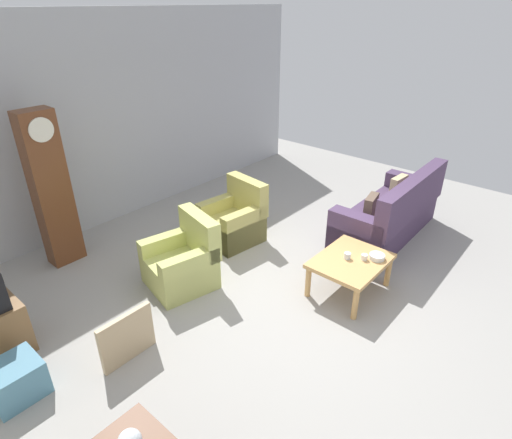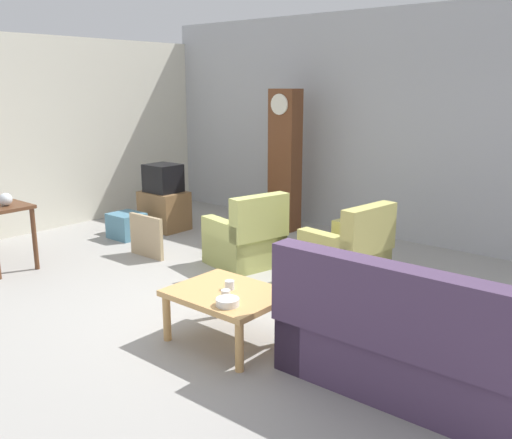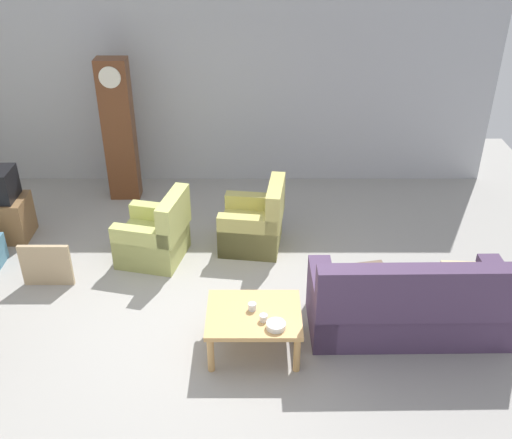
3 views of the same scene
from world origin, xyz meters
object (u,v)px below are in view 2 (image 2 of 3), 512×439
object	(u,v)px
glass_dome_cloche	(6,199)
framed_picture_leaning	(146,236)
couch_floral	(422,351)
coffee_table_wood	(228,299)
tv_crt	(163,178)
bowl_white_stacked	(228,302)
armchair_olive_far	(348,256)
storage_box_blue	(127,226)
cup_blue_rimmed	(230,285)
armchair_olive_near	(246,241)
cup_white_porcelain	(226,294)
tv_stand_cabinet	(164,210)
grandfather_clock	(285,160)

from	to	relation	value
glass_dome_cloche	framed_picture_leaning	bearing A→B (deg)	59.56
couch_floral	coffee_table_wood	size ratio (longest dim) A/B	2.20
tv_crt	bowl_white_stacked	distance (m)	4.34
armchair_olive_far	tv_crt	world-z (taller)	tv_crt
coffee_table_wood	storage_box_blue	size ratio (longest dim) A/B	2.09
cup_blue_rimmed	armchair_olive_far	bearing A→B (deg)	89.42
armchair_olive_near	cup_white_porcelain	bearing A→B (deg)	-53.26
tv_stand_cabinet	cup_white_porcelain	size ratio (longest dim) A/B	8.57
storage_box_blue	tv_crt	bearing A→B (deg)	87.01
cup_white_porcelain	bowl_white_stacked	world-z (taller)	cup_white_porcelain
framed_picture_leaning	glass_dome_cloche	size ratio (longest dim) A/B	3.92
armchair_olive_near	grandfather_clock	world-z (taller)	grandfather_clock
armchair_olive_near	glass_dome_cloche	size ratio (longest dim) A/B	6.15
glass_dome_cloche	cup_white_porcelain	bearing A→B (deg)	2.60
glass_dome_cloche	tv_crt	bearing A→B (deg)	92.05
armchair_olive_far	glass_dome_cloche	size ratio (longest dim) A/B	6.02
bowl_white_stacked	couch_floral	bearing A→B (deg)	18.56
cup_white_porcelain	cup_blue_rimmed	size ratio (longest dim) A/B	0.97
cup_white_porcelain	cup_blue_rimmed	distance (m)	0.20
couch_floral	grandfather_clock	distance (m)	4.84
coffee_table_wood	bowl_white_stacked	xyz separation A→B (m)	(0.22, -0.23, 0.10)
storage_box_blue	armchair_olive_near	bearing A→B (deg)	4.65
grandfather_clock	framed_picture_leaning	xyz separation A→B (m)	(-0.50, -2.28, -0.79)
grandfather_clock	glass_dome_cloche	xyz separation A→B (m)	(-1.32, -3.66, -0.19)
cup_blue_rimmed	grandfather_clock	bearing A→B (deg)	120.26
armchair_olive_far	storage_box_blue	world-z (taller)	armchair_olive_far
couch_floral	tv_stand_cabinet	xyz separation A→B (m)	(-5.02, 1.95, -0.06)
coffee_table_wood	glass_dome_cloche	world-z (taller)	glass_dome_cloche
armchair_olive_far	grandfather_clock	size ratio (longest dim) A/B	0.43
storage_box_blue	glass_dome_cloche	world-z (taller)	glass_dome_cloche
couch_floral	armchair_olive_near	bearing A→B (deg)	153.74
armchair_olive_near	tv_crt	xyz separation A→B (m)	(-2.12, 0.51, 0.49)
armchair_olive_far	tv_stand_cabinet	xyz separation A→B (m)	(-3.38, 0.22, -0.01)
armchair_olive_near	storage_box_blue	distance (m)	2.17
armchair_olive_far	tv_stand_cabinet	size ratio (longest dim) A/B	1.35
coffee_table_wood	tv_crt	distance (m)	4.05
armchair_olive_far	coffee_table_wood	distance (m)	1.98
couch_floral	framed_picture_leaning	world-z (taller)	couch_floral
bowl_white_stacked	cup_blue_rimmed	bearing A→B (deg)	130.04
framed_picture_leaning	cup_white_porcelain	world-z (taller)	framed_picture_leaning
grandfather_clock	tv_stand_cabinet	bearing A→B (deg)	-139.80
coffee_table_wood	couch_floral	bearing A→B (deg)	8.67
tv_stand_cabinet	storage_box_blue	xyz separation A→B (m)	(-0.04, -0.69, -0.11)
storage_box_blue	glass_dome_cloche	bearing A→B (deg)	-86.01
tv_crt	framed_picture_leaning	size ratio (longest dim) A/B	0.80
armchair_olive_far	framed_picture_leaning	xyz separation A→B (m)	(-2.47, -0.87, -0.03)
glass_dome_cloche	cup_white_porcelain	distance (m)	3.41
coffee_table_wood	grandfather_clock	distance (m)	3.97
framed_picture_leaning	storage_box_blue	size ratio (longest dim) A/B	1.30
framed_picture_leaning	tv_crt	bearing A→B (deg)	129.79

